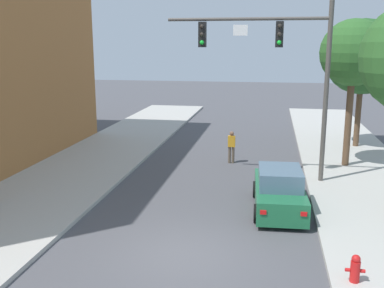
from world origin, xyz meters
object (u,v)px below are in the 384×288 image
(fire_hydrant, at_px, (355,268))
(street_tree_third, at_px, (363,57))
(pedestrian_crossing_road, at_px, (232,145))
(traffic_signal_mast, at_px, (281,58))
(street_tree_second, at_px, (354,54))
(car_lead_green, at_px, (279,191))

(fire_hydrant, relative_size, street_tree_third, 0.10)
(pedestrian_crossing_road, height_order, fire_hydrant, pedestrian_crossing_road)
(traffic_signal_mast, xyz_separation_m, pedestrian_crossing_road, (-2.21, 2.80, -4.44))
(pedestrian_crossing_road, bearing_deg, street_tree_second, 0.57)
(fire_hydrant, relative_size, street_tree_second, 0.10)
(pedestrian_crossing_road, distance_m, street_tree_third, 9.26)
(traffic_signal_mast, bearing_deg, street_tree_third, 57.90)
(pedestrian_crossing_road, xyz_separation_m, street_tree_third, (6.82, 4.55, 4.31))
(car_lead_green, xyz_separation_m, fire_hydrant, (1.81, -5.10, -0.22))
(traffic_signal_mast, distance_m, street_tree_second, 4.41)
(car_lead_green, bearing_deg, street_tree_third, 67.48)
(car_lead_green, xyz_separation_m, street_tree_third, (4.51, 10.88, 4.50))
(street_tree_second, height_order, street_tree_third, street_tree_third)
(car_lead_green, bearing_deg, fire_hydrant, -70.47)
(fire_hydrant, bearing_deg, car_lead_green, 109.53)
(traffic_signal_mast, bearing_deg, fire_hydrant, -77.54)
(traffic_signal_mast, xyz_separation_m, fire_hydrant, (1.91, -8.63, -4.85))
(fire_hydrant, height_order, street_tree_third, street_tree_third)
(car_lead_green, xyz_separation_m, street_tree_second, (3.27, 6.38, 4.77))
(pedestrian_crossing_road, relative_size, fire_hydrant, 2.28)
(traffic_signal_mast, distance_m, pedestrian_crossing_road, 5.69)
(car_lead_green, bearing_deg, street_tree_second, 62.87)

